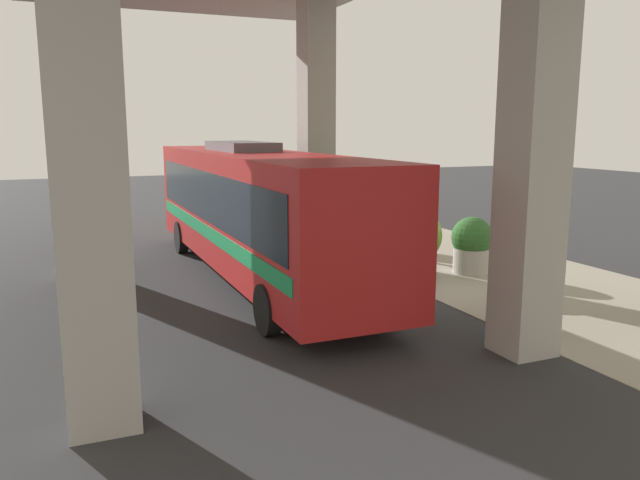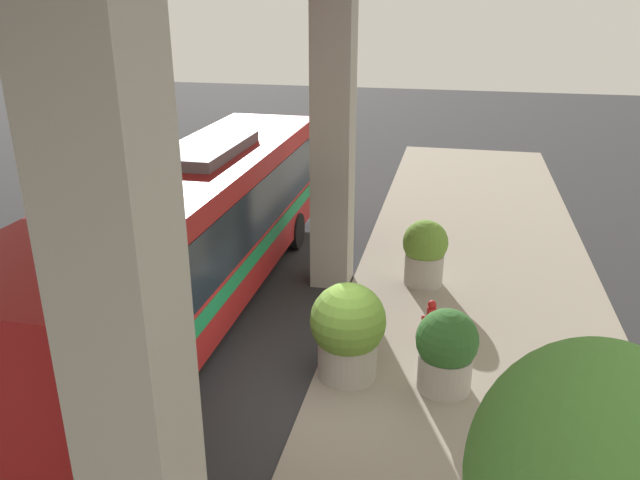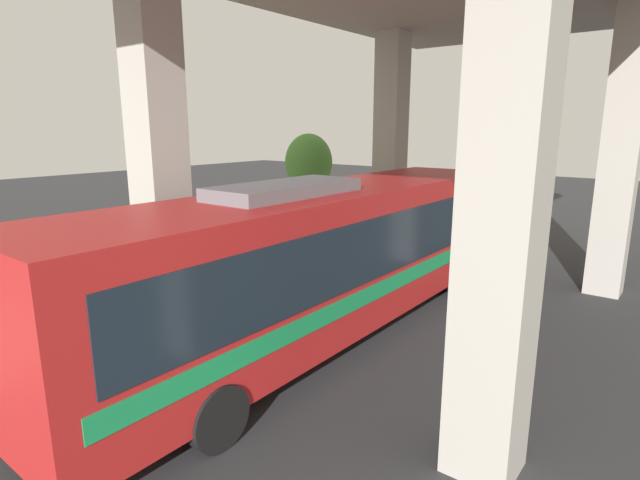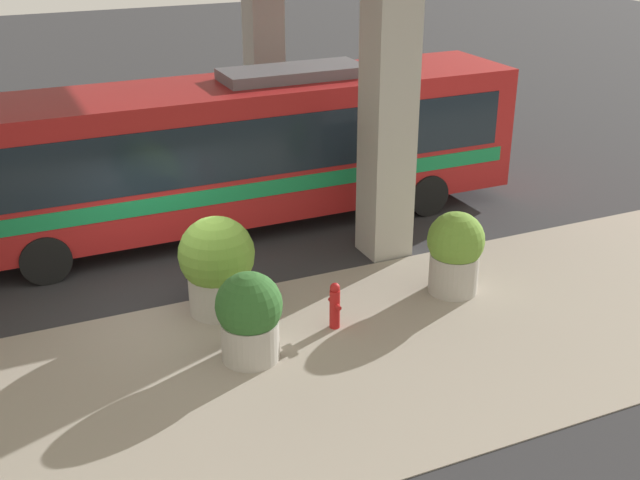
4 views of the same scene
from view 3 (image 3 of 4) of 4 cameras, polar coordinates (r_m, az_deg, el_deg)
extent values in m
plane|color=#2D2D30|center=(15.03, -3.13, -4.88)|extent=(80.00, 80.00, 0.00)
cube|color=gray|center=(17.06, -10.78, -2.89)|extent=(6.00, 40.00, 0.02)
cube|color=#ADA89E|center=(10.82, -17.95, 8.30)|extent=(0.90, 0.90, 7.65)
cube|color=#ADA89E|center=(17.88, 8.03, 10.34)|extent=(0.90, 0.90, 7.65)
cube|color=#ADA89E|center=(6.43, 20.37, 5.44)|extent=(0.90, 0.90, 7.65)
cube|color=#ADA89E|center=(15.61, 31.12, 8.30)|extent=(0.90, 0.90, 7.65)
cube|color=#B21E1E|center=(10.78, 0.78, -1.65)|extent=(2.55, 12.86, 2.84)
cube|color=#19232D|center=(10.70, 0.79, 0.12)|extent=(2.59, 11.83, 1.25)
cube|color=#198C4C|center=(10.94, 0.77, -4.53)|extent=(2.59, 12.22, 0.34)
cube|color=slate|center=(9.51, -3.89, 5.83)|extent=(1.28, 3.21, 0.24)
cylinder|color=black|center=(15.40, 7.33, -2.58)|extent=(0.28, 1.00, 1.00)
cylinder|color=black|center=(14.39, 15.57, -4.06)|extent=(0.28, 1.00, 1.00)
cylinder|color=black|center=(9.48, -21.40, -13.52)|extent=(0.28, 1.00, 1.00)
cylinder|color=black|center=(7.72, -11.63, -19.21)|extent=(0.28, 1.00, 1.00)
cylinder|color=#B21919|center=(14.82, -15.11, -4.06)|extent=(0.19, 0.19, 0.75)
sphere|color=#B21919|center=(14.71, -15.21, -2.46)|extent=(0.18, 0.18, 0.18)
cylinder|color=#B21919|center=(14.90, -15.46, -3.54)|extent=(0.11, 0.08, 0.08)
cylinder|color=#B21919|center=(14.68, -14.81, -3.74)|extent=(0.11, 0.08, 0.08)
cylinder|color=#ADA89E|center=(14.83, -6.61, -3.61)|extent=(1.09, 1.09, 0.78)
sphere|color=olive|center=(14.63, -6.68, -0.71)|extent=(1.38, 1.38, 1.38)
sphere|color=#BF334C|center=(14.52, -6.58, -1.74)|extent=(0.38, 0.38, 0.38)
cylinder|color=#ADA89E|center=(13.21, -23.53, -6.67)|extent=(0.94, 0.94, 0.80)
sphere|color=olive|center=(13.01, -23.81, -3.77)|extent=(1.09, 1.09, 1.09)
sphere|color=orange|center=(12.91, -23.85, -4.67)|extent=(0.33, 0.33, 0.33)
cylinder|color=#ADA89E|center=(16.09, -11.04, -2.59)|extent=(0.96, 0.96, 0.70)
sphere|color=#2D6028|center=(15.94, -11.14, -0.33)|extent=(1.10, 1.10, 1.10)
sphere|color=#BF334C|center=(15.83, -11.09, -1.04)|extent=(0.34, 0.34, 0.34)
cylinder|color=brown|center=(20.64, -1.27, 3.69)|extent=(0.19, 0.19, 2.58)
ellipsoid|color=#4C8C38|center=(20.42, -1.30, 8.86)|extent=(1.91, 1.91, 2.30)
camera|label=1|loc=(23.79, 34.62, 9.02)|focal=35.00mm
camera|label=2|loc=(23.11, 7.78, 17.69)|focal=35.00mm
camera|label=4|loc=(26.59, -21.76, 17.62)|focal=45.00mm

